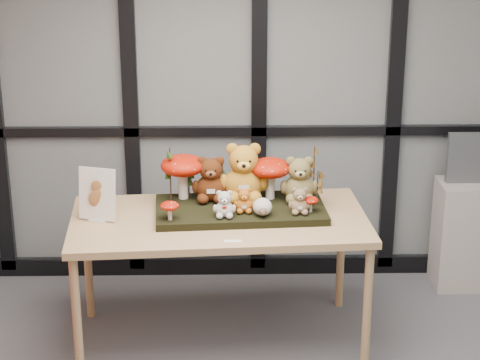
{
  "coord_description": "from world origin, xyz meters",
  "views": [
    {
      "loc": [
        -0.68,
        -3.12,
        2.7
      ],
      "look_at": [
        -0.59,
        1.49,
        1.05
      ],
      "focal_mm": 65.0,
      "sensor_mm": 36.0,
      "label": 1
    }
  ],
  "objects_px": {
    "bear_beige_small": "(300,199)",
    "mushroom_front_left": "(170,210)",
    "mushroom_back_left": "(183,175)",
    "bear_brown_medium": "(211,176)",
    "bear_white_bow": "(224,202)",
    "cabinet": "(477,234)",
    "diorama_tray": "(240,210)",
    "sign_holder": "(97,197)",
    "mushroom_front_right": "(310,204)",
    "plush_cream_hedgehog": "(262,206)",
    "bear_small_yellow": "(244,199)",
    "bear_tan_back": "(299,176)",
    "display_table": "(219,228)",
    "bear_pooh_yellow": "(243,169)",
    "mushroom_back_right": "(270,177)"
  },
  "relations": [
    {
      "from": "display_table",
      "to": "bear_beige_small",
      "type": "distance_m",
      "value": 0.5
    },
    {
      "from": "display_table",
      "to": "bear_beige_small",
      "type": "bearing_deg",
      "value": -8.21
    },
    {
      "from": "bear_brown_medium",
      "to": "bear_beige_small",
      "type": "bearing_deg",
      "value": -27.22
    },
    {
      "from": "mushroom_front_right",
      "to": "display_table",
      "type": "bearing_deg",
      "value": 177.82
    },
    {
      "from": "cabinet",
      "to": "mushroom_back_left",
      "type": "bearing_deg",
      "value": -165.16
    },
    {
      "from": "bear_pooh_yellow",
      "to": "diorama_tray",
      "type": "bearing_deg",
      "value": -103.95
    },
    {
      "from": "bear_brown_medium",
      "to": "bear_white_bow",
      "type": "distance_m",
      "value": 0.28
    },
    {
      "from": "mushroom_back_left",
      "to": "sign_holder",
      "type": "distance_m",
      "value": 0.54
    },
    {
      "from": "bear_pooh_yellow",
      "to": "display_table",
      "type": "bearing_deg",
      "value": -130.82
    },
    {
      "from": "bear_tan_back",
      "to": "cabinet",
      "type": "xyz_separation_m",
      "value": [
        1.27,
        0.57,
        -0.62
      ]
    },
    {
      "from": "bear_white_bow",
      "to": "cabinet",
      "type": "height_order",
      "value": "bear_white_bow"
    },
    {
      "from": "sign_holder",
      "to": "mushroom_front_right",
      "type": "bearing_deg",
      "value": 16.26
    },
    {
      "from": "bear_pooh_yellow",
      "to": "plush_cream_hedgehog",
      "type": "distance_m",
      "value": 0.31
    },
    {
      "from": "mushroom_back_right",
      "to": "mushroom_front_right",
      "type": "relative_size",
      "value": 2.71
    },
    {
      "from": "bear_brown_medium",
      "to": "bear_tan_back",
      "type": "relative_size",
      "value": 0.99
    },
    {
      "from": "mushroom_back_left",
      "to": "display_table",
      "type": "bearing_deg",
      "value": -45.35
    },
    {
      "from": "bear_pooh_yellow",
      "to": "bear_white_bow",
      "type": "bearing_deg",
      "value": -116.46
    },
    {
      "from": "display_table",
      "to": "sign_holder",
      "type": "distance_m",
      "value": 0.72
    },
    {
      "from": "plush_cream_hedgehog",
      "to": "mushroom_front_right",
      "type": "distance_m",
      "value": 0.28
    },
    {
      "from": "cabinet",
      "to": "bear_small_yellow",
      "type": "bearing_deg",
      "value": -154.97
    },
    {
      "from": "diorama_tray",
      "to": "mushroom_front_left",
      "type": "height_order",
      "value": "mushroom_front_left"
    },
    {
      "from": "diorama_tray",
      "to": "plush_cream_hedgehog",
      "type": "relative_size",
      "value": 8.9
    },
    {
      "from": "diorama_tray",
      "to": "bear_small_yellow",
      "type": "height_order",
      "value": "bear_small_yellow"
    },
    {
      "from": "mushroom_back_left",
      "to": "bear_brown_medium",
      "type": "bearing_deg",
      "value": -10.9
    },
    {
      "from": "bear_tan_back",
      "to": "bear_beige_small",
      "type": "distance_m",
      "value": 0.21
    },
    {
      "from": "bear_brown_medium",
      "to": "mushroom_front_left",
      "type": "xyz_separation_m",
      "value": [
        -0.23,
        -0.31,
        -0.09
      ]
    },
    {
      "from": "bear_beige_small",
      "to": "mushroom_back_left",
      "type": "relative_size",
      "value": 0.58
    },
    {
      "from": "bear_tan_back",
      "to": "bear_beige_small",
      "type": "height_order",
      "value": "bear_tan_back"
    },
    {
      "from": "mushroom_front_right",
      "to": "plush_cream_hedgehog",
      "type": "bearing_deg",
      "value": -170.57
    },
    {
      "from": "bear_brown_medium",
      "to": "bear_white_bow",
      "type": "xyz_separation_m",
      "value": [
        0.08,
        -0.27,
        -0.06
      ]
    },
    {
      "from": "plush_cream_hedgehog",
      "to": "mushroom_front_right",
      "type": "xyz_separation_m",
      "value": [
        0.28,
        0.05,
        -0.0
      ]
    },
    {
      "from": "bear_tan_back",
      "to": "cabinet",
      "type": "height_order",
      "value": "bear_tan_back"
    },
    {
      "from": "diorama_tray",
      "to": "mushroom_back_right",
      "type": "relative_size",
      "value": 3.6
    },
    {
      "from": "mushroom_front_right",
      "to": "bear_small_yellow",
      "type": "bearing_deg",
      "value": 178.68
    },
    {
      "from": "bear_brown_medium",
      "to": "bear_beige_small",
      "type": "xyz_separation_m",
      "value": [
        0.51,
        -0.22,
        -0.06
      ]
    },
    {
      "from": "bear_beige_small",
      "to": "mushroom_back_right",
      "type": "height_order",
      "value": "mushroom_back_right"
    },
    {
      "from": "bear_pooh_yellow",
      "to": "bear_white_bow",
      "type": "relative_size",
      "value": 2.22
    },
    {
      "from": "diorama_tray",
      "to": "mushroom_front_right",
      "type": "xyz_separation_m",
      "value": [
        0.4,
        -0.09,
        0.07
      ]
    },
    {
      "from": "sign_holder",
      "to": "diorama_tray",
      "type": "bearing_deg",
      "value": 22.9
    },
    {
      "from": "mushroom_back_left",
      "to": "mushroom_front_left",
      "type": "relative_size",
      "value": 2.5
    },
    {
      "from": "bear_beige_small",
      "to": "plush_cream_hedgehog",
      "type": "distance_m",
      "value": 0.22
    },
    {
      "from": "bear_tan_back",
      "to": "mushroom_back_right",
      "type": "distance_m",
      "value": 0.17
    },
    {
      "from": "mushroom_front_left",
      "to": "cabinet",
      "type": "xyz_separation_m",
      "value": [
        2.02,
        0.86,
        -0.53
      ]
    },
    {
      "from": "mushroom_front_right",
      "to": "diorama_tray",
      "type": "bearing_deg",
      "value": 166.99
    },
    {
      "from": "bear_white_bow",
      "to": "sign_holder",
      "type": "height_order",
      "value": "sign_holder"
    },
    {
      "from": "mushroom_back_right",
      "to": "bear_tan_back",
      "type": "bearing_deg",
      "value": -12.63
    },
    {
      "from": "bear_beige_small",
      "to": "mushroom_front_left",
      "type": "relative_size",
      "value": 1.45
    },
    {
      "from": "mushroom_back_left",
      "to": "mushroom_back_right",
      "type": "xyz_separation_m",
      "value": [
        0.52,
        -0.01,
        -0.01
      ]
    },
    {
      "from": "diorama_tray",
      "to": "bear_small_yellow",
      "type": "xyz_separation_m",
      "value": [
        0.02,
        -0.08,
        0.1
      ]
    },
    {
      "from": "plush_cream_hedgehog",
      "to": "sign_holder",
      "type": "distance_m",
      "value": 0.94
    }
  ]
}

